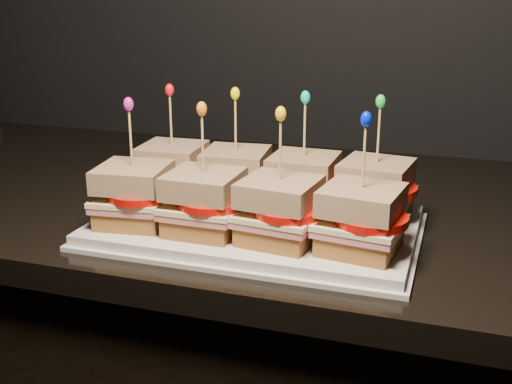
% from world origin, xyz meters
% --- Properties ---
extents(granite_slab, '(2.28, 0.64, 0.03)m').
position_xyz_m(granite_slab, '(0.78, 1.69, 0.88)').
color(granite_slab, black).
rests_on(granite_slab, cabinet).
extents(platter, '(0.39, 0.24, 0.02)m').
position_xyz_m(platter, '(0.82, 1.53, 0.91)').
color(platter, silver).
rests_on(platter, granite_slab).
extents(platter_rim, '(0.40, 0.25, 0.01)m').
position_xyz_m(platter_rim, '(0.82, 1.53, 0.90)').
color(platter_rim, silver).
rests_on(platter_rim, granite_slab).
extents(sandwich_0_bread_bot, '(0.08, 0.08, 0.02)m').
position_xyz_m(sandwich_0_bread_bot, '(0.68, 1.59, 0.93)').
color(sandwich_0_bread_bot, brown).
rests_on(sandwich_0_bread_bot, platter).
extents(sandwich_0_ham, '(0.09, 0.09, 0.01)m').
position_xyz_m(sandwich_0_ham, '(0.68, 1.59, 0.94)').
color(sandwich_0_ham, '#C96B6B').
rests_on(sandwich_0_ham, sandwich_0_bread_bot).
extents(sandwich_0_cheese, '(0.09, 0.09, 0.01)m').
position_xyz_m(sandwich_0_cheese, '(0.68, 1.59, 0.95)').
color(sandwich_0_cheese, '#FFEAAD').
rests_on(sandwich_0_cheese, sandwich_0_ham).
extents(sandwich_0_tomato, '(0.08, 0.08, 0.01)m').
position_xyz_m(sandwich_0_tomato, '(0.69, 1.58, 0.96)').
color(sandwich_0_tomato, red).
rests_on(sandwich_0_tomato, sandwich_0_cheese).
extents(sandwich_0_bread_top, '(0.09, 0.09, 0.03)m').
position_xyz_m(sandwich_0_bread_top, '(0.68, 1.59, 0.97)').
color(sandwich_0_bread_top, brown).
rests_on(sandwich_0_bread_top, sandwich_0_tomato).
extents(sandwich_0_pick, '(0.00, 0.00, 0.09)m').
position_xyz_m(sandwich_0_pick, '(0.68, 1.59, 1.02)').
color(sandwich_0_pick, tan).
rests_on(sandwich_0_pick, sandwich_0_bread_top).
extents(sandwich_0_frill, '(0.01, 0.01, 0.02)m').
position_xyz_m(sandwich_0_frill, '(0.68, 1.59, 1.06)').
color(sandwich_0_frill, red).
rests_on(sandwich_0_frill, sandwich_0_pick).
extents(sandwich_1_bread_bot, '(0.09, 0.09, 0.02)m').
position_xyz_m(sandwich_1_bread_bot, '(0.77, 1.59, 0.93)').
color(sandwich_1_bread_bot, brown).
rests_on(sandwich_1_bread_bot, platter).
extents(sandwich_1_ham, '(0.10, 0.09, 0.01)m').
position_xyz_m(sandwich_1_ham, '(0.77, 1.59, 0.94)').
color(sandwich_1_ham, '#C96B6B').
rests_on(sandwich_1_ham, sandwich_1_bread_bot).
extents(sandwich_1_cheese, '(0.10, 0.10, 0.01)m').
position_xyz_m(sandwich_1_cheese, '(0.77, 1.59, 0.95)').
color(sandwich_1_cheese, '#FFEAAD').
rests_on(sandwich_1_cheese, sandwich_1_ham).
extents(sandwich_1_tomato, '(0.08, 0.08, 0.01)m').
position_xyz_m(sandwich_1_tomato, '(0.79, 1.58, 0.96)').
color(sandwich_1_tomato, red).
rests_on(sandwich_1_tomato, sandwich_1_cheese).
extents(sandwich_1_bread_top, '(0.09, 0.09, 0.03)m').
position_xyz_m(sandwich_1_bread_top, '(0.77, 1.59, 0.97)').
color(sandwich_1_bread_top, brown).
rests_on(sandwich_1_bread_top, sandwich_1_tomato).
extents(sandwich_1_pick, '(0.00, 0.00, 0.09)m').
position_xyz_m(sandwich_1_pick, '(0.77, 1.59, 1.02)').
color(sandwich_1_pick, tan).
rests_on(sandwich_1_pick, sandwich_1_bread_top).
extents(sandwich_1_frill, '(0.01, 0.01, 0.02)m').
position_xyz_m(sandwich_1_frill, '(0.77, 1.59, 1.06)').
color(sandwich_1_frill, '#EAEC02').
rests_on(sandwich_1_frill, sandwich_1_pick).
extents(sandwich_2_bread_bot, '(0.08, 0.08, 0.02)m').
position_xyz_m(sandwich_2_bread_bot, '(0.87, 1.59, 0.93)').
color(sandwich_2_bread_bot, brown).
rests_on(sandwich_2_bread_bot, platter).
extents(sandwich_2_ham, '(0.09, 0.09, 0.01)m').
position_xyz_m(sandwich_2_ham, '(0.87, 1.59, 0.94)').
color(sandwich_2_ham, '#C96B6B').
rests_on(sandwich_2_ham, sandwich_2_bread_bot).
extents(sandwich_2_cheese, '(0.09, 0.09, 0.01)m').
position_xyz_m(sandwich_2_cheese, '(0.87, 1.59, 0.95)').
color(sandwich_2_cheese, '#FFEAAD').
rests_on(sandwich_2_cheese, sandwich_2_ham).
extents(sandwich_2_tomato, '(0.08, 0.08, 0.01)m').
position_xyz_m(sandwich_2_tomato, '(0.88, 1.58, 0.96)').
color(sandwich_2_tomato, red).
rests_on(sandwich_2_tomato, sandwich_2_cheese).
extents(sandwich_2_bread_top, '(0.08, 0.08, 0.03)m').
position_xyz_m(sandwich_2_bread_top, '(0.87, 1.59, 0.97)').
color(sandwich_2_bread_top, brown).
rests_on(sandwich_2_bread_top, sandwich_2_tomato).
extents(sandwich_2_pick, '(0.00, 0.00, 0.09)m').
position_xyz_m(sandwich_2_pick, '(0.87, 1.59, 1.02)').
color(sandwich_2_pick, tan).
rests_on(sandwich_2_pick, sandwich_2_bread_top).
extents(sandwich_2_frill, '(0.01, 0.01, 0.02)m').
position_xyz_m(sandwich_2_frill, '(0.87, 1.59, 1.06)').
color(sandwich_2_frill, '#0AC0B1').
rests_on(sandwich_2_frill, sandwich_2_pick).
extents(sandwich_3_bread_bot, '(0.09, 0.09, 0.02)m').
position_xyz_m(sandwich_3_bread_bot, '(0.96, 1.59, 0.93)').
color(sandwich_3_bread_bot, brown).
rests_on(sandwich_3_bread_bot, platter).
extents(sandwich_3_ham, '(0.10, 0.10, 0.01)m').
position_xyz_m(sandwich_3_ham, '(0.96, 1.59, 0.94)').
color(sandwich_3_ham, '#C96B6B').
rests_on(sandwich_3_ham, sandwich_3_bread_bot).
extents(sandwich_3_cheese, '(0.10, 0.10, 0.01)m').
position_xyz_m(sandwich_3_cheese, '(0.96, 1.59, 0.95)').
color(sandwich_3_cheese, '#FFEAAD').
rests_on(sandwich_3_cheese, sandwich_3_ham).
extents(sandwich_3_tomato, '(0.08, 0.08, 0.01)m').
position_xyz_m(sandwich_3_tomato, '(0.97, 1.58, 0.96)').
color(sandwich_3_tomato, red).
rests_on(sandwich_3_tomato, sandwich_3_cheese).
extents(sandwich_3_bread_top, '(0.09, 0.09, 0.03)m').
position_xyz_m(sandwich_3_bread_top, '(0.96, 1.59, 0.97)').
color(sandwich_3_bread_top, brown).
rests_on(sandwich_3_bread_top, sandwich_3_tomato).
extents(sandwich_3_pick, '(0.00, 0.00, 0.09)m').
position_xyz_m(sandwich_3_pick, '(0.96, 1.59, 1.02)').
color(sandwich_3_pick, tan).
rests_on(sandwich_3_pick, sandwich_3_bread_top).
extents(sandwich_3_frill, '(0.01, 0.01, 0.02)m').
position_xyz_m(sandwich_3_frill, '(0.96, 1.59, 1.06)').
color(sandwich_3_frill, green).
rests_on(sandwich_3_frill, sandwich_3_pick).
extents(sandwich_4_bread_bot, '(0.09, 0.09, 0.02)m').
position_xyz_m(sandwich_4_bread_bot, '(0.68, 1.48, 0.93)').
color(sandwich_4_bread_bot, brown).
rests_on(sandwich_4_bread_bot, platter).
extents(sandwich_4_ham, '(0.10, 0.10, 0.01)m').
position_xyz_m(sandwich_4_ham, '(0.68, 1.48, 0.94)').
color(sandwich_4_ham, '#C96B6B').
rests_on(sandwich_4_ham, sandwich_4_bread_bot).
extents(sandwich_4_cheese, '(0.10, 0.10, 0.01)m').
position_xyz_m(sandwich_4_cheese, '(0.68, 1.48, 0.95)').
color(sandwich_4_cheese, '#FFEAAD').
rests_on(sandwich_4_cheese, sandwich_4_ham).
extents(sandwich_4_tomato, '(0.08, 0.08, 0.01)m').
position_xyz_m(sandwich_4_tomato, '(0.69, 1.47, 0.96)').
color(sandwich_4_tomato, red).
rests_on(sandwich_4_tomato, sandwich_4_cheese).
extents(sandwich_4_bread_top, '(0.09, 0.09, 0.03)m').
position_xyz_m(sandwich_4_bread_top, '(0.68, 1.48, 0.97)').
color(sandwich_4_bread_top, brown).
rests_on(sandwich_4_bread_top, sandwich_4_tomato).
extents(sandwich_4_pick, '(0.00, 0.00, 0.09)m').
position_xyz_m(sandwich_4_pick, '(0.68, 1.48, 1.02)').
color(sandwich_4_pick, tan).
rests_on(sandwich_4_pick, sandwich_4_bread_top).
extents(sandwich_4_frill, '(0.01, 0.01, 0.02)m').
position_xyz_m(sandwich_4_frill, '(0.68, 1.48, 1.06)').
color(sandwich_4_frill, '#C22193').
rests_on(sandwich_4_frill, sandwich_4_pick).
extents(sandwich_5_bread_bot, '(0.08, 0.08, 0.02)m').
position_xyz_m(sandwich_5_bread_bot, '(0.77, 1.48, 0.93)').
color(sandwich_5_bread_bot, brown).
rests_on(sandwich_5_bread_bot, platter).
extents(sandwich_5_ham, '(0.09, 0.09, 0.01)m').
position_xyz_m(sandwich_5_ham, '(0.77, 1.48, 0.94)').
color(sandwich_5_ham, '#C96B6B').
rests_on(sandwich_5_ham, sandwich_5_bread_bot).
extents(sandwich_5_cheese, '(0.09, 0.09, 0.01)m').
position_xyz_m(sandwich_5_cheese, '(0.77, 1.48, 0.95)').
color(sandwich_5_cheese, '#FFEAAD').
rests_on(sandwich_5_cheese, sandwich_5_ham).
extents(sandwich_5_tomato, '(0.08, 0.08, 0.01)m').
position_xyz_m(sandwich_5_tomato, '(0.79, 1.47, 0.96)').
color(sandwich_5_tomato, red).
rests_on(sandwich_5_tomato, sandwich_5_cheese).
extents(sandwich_5_bread_top, '(0.08, 0.08, 0.03)m').
position_xyz_m(sandwich_5_bread_top, '(0.77, 1.48, 0.97)').
color(sandwich_5_bread_top, brown).
rests_on(sandwich_5_bread_top, sandwich_5_tomato).
extents(sandwich_5_pick, '(0.00, 0.00, 0.09)m').
position_xyz_m(sandwich_5_pick, '(0.77, 1.48, 1.02)').
color(sandwich_5_pick, tan).
rests_on(sandwich_5_pick, sandwich_5_bread_top).
extents(sandwich_5_frill, '(0.01, 0.01, 0.02)m').
position_xyz_m(sandwich_5_frill, '(0.77, 1.48, 1.06)').
color(sandwich_5_frill, orange).
rests_on(sandwich_5_frill, sandwich_5_pick).
extents(sandwich_6_bread_bot, '(0.09, 0.09, 0.02)m').
position_xyz_m(sandwich_6_bread_bot, '(0.87, 1.48, 0.93)').
color(sandwich_6_bread_bot, brown).
rests_on(sandwich_6_bread_bot, platter).
extents(sandwich_6_ham, '(0.10, 0.09, 0.01)m').
position_xyz_m(sandwich_6_ham, '(0.87, 1.48, 0.94)').
color(sandwich_6_ham, '#C96B6B').
rests_on(sandwich_6_ham, sandwich_6_bread_bot).
extents(sandwich_6_cheese, '(0.10, 0.10, 0.01)m').
position_xyz_m(sandwich_6_cheese, '(0.87, 1.48, 0.95)').
color(sandwich_6_cheese, '#FFEAAD').
rests_on(sandwich_6_cheese, sandwich_6_ham).
extents(sandwich_6_tomato, '(0.08, 0.08, 0.01)m').
position_xyz_m(sandwich_6_tomato, '(0.88, 1.47, 0.96)').
color(sandwich_6_tomato, red).
rests_on(sandwich_6_tomato, sandwich_6_cheese).
extents(sandwich_6_bread_top, '(0.09, 0.09, 0.03)m').
position_xyz_m(sandwich_6_bread_top, '(0.87, 1.48, 0.97)').
color(sandwich_6_bread_top, brown).
rests_on(sandwich_6_bread_top, sandwich_6_tomato).
extents(sandwich_6_pick, '(0.00, 0.00, 0.09)m').
position_xyz_m(sandwich_6_pick, '(0.87, 1.48, 1.02)').
color(sandwich_6_pick, tan).
rests_on(sandwich_6_pick, sandwich_6_bread_top).
extents(sandwich_6_frill, '(0.01, 0.01, 0.02)m').
position_xyz_m(sandwich_6_frill, '(0.87, 1.48, 1.06)').
color(sandwich_6_frill, yellow).
rests_on(sandwich_6_frill, sandwich_6_pick).
extents(sandwich_7_bread_bot, '(0.09, 0.09, 0.02)m').
position_xyz_m(sandwich_7_bread_bot, '(0.96, 1.48, 0.93)').
color(sandwich_7_bread_bot, brown).
rests_on(sandwich_7_bread_bot, platter).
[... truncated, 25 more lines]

